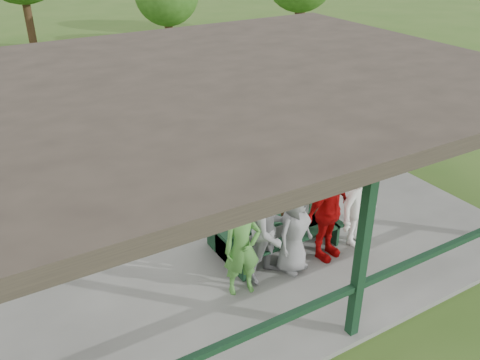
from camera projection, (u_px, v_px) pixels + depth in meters
ground at (231, 224)px, 10.89m from camera, size 90.00×90.00×0.00m
concrete_slab at (231, 222)px, 10.87m from camera, size 10.00×8.00×0.10m
pavilion_structure at (229, 80)px, 9.43m from camera, size 10.60×8.60×3.24m
picnic_table_near at (273, 224)px, 9.84m from camera, size 2.50×1.39×0.75m
picnic_table_far at (217, 184)px, 11.29m from camera, size 2.57×1.39×0.75m
table_setting at (275, 209)px, 9.74m from camera, size 2.32×0.45×0.10m
contestant_green at (242, 248)px, 8.44m from camera, size 0.72×0.56×1.75m
contestant_grey_left at (272, 231)px, 8.79m from camera, size 1.02×0.87×1.86m
contestant_grey_mid at (294, 231)px, 9.01m from camera, size 0.92×0.74×1.64m
contestant_red at (328, 211)px, 9.28m from camera, size 1.23×0.72×1.97m
contestant_white_fedora at (361, 204)px, 9.69m from camera, size 1.32×1.00×1.86m
spectator_lblue at (182, 161)px, 11.56m from camera, size 1.62×0.92×1.66m
spectator_blue at (110, 159)px, 11.35m from camera, size 0.78×0.61×1.89m
spectator_grey at (248, 143)px, 12.41m from camera, size 1.00×0.91×1.68m
pickup_truck at (195, 82)px, 17.73m from camera, size 5.40×3.09×1.42m
farm_trailer at (87, 101)px, 16.13m from camera, size 3.73×1.92×1.29m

